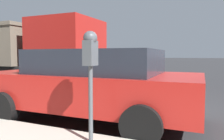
% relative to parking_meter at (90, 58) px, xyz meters
% --- Properties ---
extents(ground_plane, '(220.00, 220.00, 0.00)m').
position_rel_parking_meter_xyz_m(ground_plane, '(2.51, 0.01, -1.31)').
color(ground_plane, '#2B2B2D').
extents(parking_meter, '(0.21, 0.19, 1.53)m').
position_rel_parking_meter_xyz_m(parking_meter, '(0.00, 0.00, 0.00)').
color(parking_meter, '#4C5156').
rests_on(parking_meter, sidewalk).
extents(car_red, '(2.15, 4.46, 1.46)m').
position_rel_parking_meter_xyz_m(car_red, '(1.36, 0.74, -0.54)').
color(car_red, '#B21E19').
rests_on(car_red, ground_plane).
extents(dump_truck, '(2.98, 8.54, 2.89)m').
position_rel_parking_meter_xyz_m(dump_truck, '(5.47, 7.16, 0.32)').
color(dump_truck, black).
rests_on(dump_truck, ground_plane).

